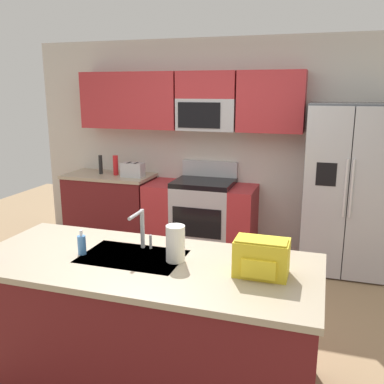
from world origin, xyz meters
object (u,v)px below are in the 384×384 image
Objects in this scene: soap_dispenser at (82,245)px; paper_towel_roll at (175,243)px; pepper_mill at (101,165)px; backpack at (261,257)px; bottle_red at (116,165)px; toaster at (133,170)px; sink_faucet at (141,226)px; range_oven at (201,216)px; refrigerator at (347,189)px.

soap_dispenser is 0.65m from paper_towel_roll.
backpack is at bearing -45.09° from pepper_mill.
toaster is at bearing -7.77° from bottle_red.
bottle_red is 0.91× the size of sink_faucet.
pepper_mill is at bearing -179.90° from range_oven.
paper_towel_roll is at bearing -51.76° from pepper_mill.
paper_towel_roll is 0.75× the size of backpack.
backpack is (1.12, -2.51, 0.57)m from range_oven.
paper_towel_roll is at bearing -77.21° from range_oven.
range_oven is at bearing 0.85° from bottle_red.
bottle_red reaches higher than pepper_mill.
sink_faucet is at bearing -122.15° from refrigerator.
range_oven is 1.05m from toaster.
bottle_red is (-0.26, 0.04, 0.04)m from toaster.
toaster is at bearing 116.83° from sink_faucet.
sink_faucet is 1.66× the size of soap_dispenser.
pepper_mill is at bearing 174.15° from toaster.
toaster is (-2.58, 0.02, 0.07)m from refrigerator.
toaster is at bearing -5.85° from pepper_mill.
soap_dispenser is at bearing -72.07° from toaster.
sink_faucet is 0.42m from soap_dispenser.
refrigerator is 10.88× the size of soap_dispenser.
pepper_mill reaches higher than soap_dispenser.
bottle_red is (-2.84, 0.05, 0.10)m from refrigerator.
refrigerator reaches higher than toaster.
range_oven is 5.67× the size of paper_towel_roll.
backpack is at bearing -11.58° from sink_faucet.
range_oven is at bearing 3.37° from toaster.
sink_faucet is 0.88× the size of backpack.
bottle_red reaches higher than soap_dispenser.
paper_towel_roll reaches higher than range_oven.
soap_dispenser is at bearing -172.73° from paper_towel_roll.
pepper_mill is at bearing 134.91° from backpack.
pepper_mill reaches higher than range_oven.
pepper_mill is at bearing 176.36° from bottle_red.
sink_faucet reaches higher than bottle_red.
backpack is (0.86, -0.18, -0.05)m from sink_faucet.
pepper_mill is at bearing 116.98° from soap_dispenser.
paper_towel_roll is at bearing 7.27° from soap_dispenser.
soap_dispenser is at bearing -67.12° from bottle_red.
pepper_mill is (-3.06, 0.07, 0.10)m from refrigerator.
toaster is 0.88× the size of backpack.
backpack is at bearing -65.94° from range_oven.
refrigerator is at bearing 64.77° from paper_towel_roll.
refrigerator is 7.48× the size of pepper_mill.
pepper_mill is 0.88× the size of sink_faucet.
bottle_red is at bearing 124.98° from paper_towel_roll.
refrigerator is at bearing -2.44° from range_oven.
range_oven is 2.60m from soap_dispenser.
pepper_mill is 3.13m from paper_towel_roll.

